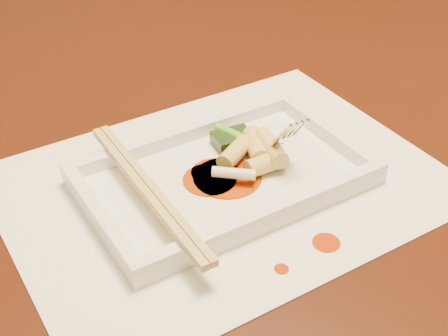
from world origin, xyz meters
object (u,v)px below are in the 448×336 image
placemat (224,184)px  fork (277,80)px  table (202,157)px  plate_base (224,180)px  chopstick_a (144,190)px

placemat → fork: bearing=14.4°
table → plate_base: size_ratio=5.38×
fork → table: bearing=88.1°
placemat → plate_base: size_ratio=1.54×
fork → placemat: bearing=-165.6°
fork → plate_base: bearing=-165.6°
table → fork: bearing=-91.9°
chopstick_a → table: bearing=48.2°
placemat → table: bearing=66.9°
plate_base → fork: 0.11m
table → placemat: bearing=-113.1°
placemat → fork: size_ratio=2.86×
placemat → chopstick_a: bearing=180.0°
table → fork: size_ratio=10.00×
table → plate_base: bearing=-113.1°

